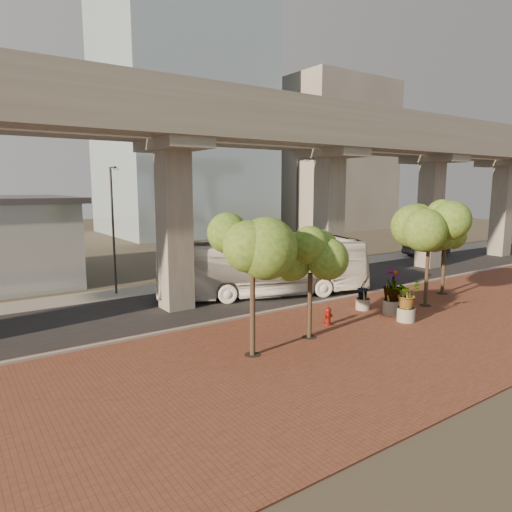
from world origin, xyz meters
TOP-DOWN VIEW (x-y plane):
  - ground at (0.00, 0.00)m, footprint 160.00×160.00m
  - brick_plaza at (0.00, -8.00)m, footprint 70.00×13.00m
  - asphalt_road at (0.00, 2.00)m, footprint 90.00×8.00m
  - curb_strip at (0.00, -2.00)m, footprint 70.00×0.25m
  - far_sidewalk at (0.00, 7.50)m, footprint 90.00×3.00m
  - transit_viaduct at (0.00, 2.00)m, footprint 72.00×5.60m
  - midrise_block at (38.00, 36.00)m, footprint 18.00×16.00m
  - transit_bus at (-0.12, 1.55)m, footprint 13.88×7.61m
  - parked_car at (23.49, 5.97)m, footprint 5.20×2.50m
  - fire_hydrant at (-1.11, -5.50)m, footprint 0.48×0.43m
  - planter_front at (2.66, -7.39)m, footprint 2.05×2.05m
  - planter_right at (3.24, -6.01)m, footprint 2.40×2.40m
  - planter_left at (2.58, -4.51)m, footprint 1.80×1.80m
  - street_tree_far_west at (-6.63, -6.79)m, footprint 3.91×3.91m
  - street_tree_near_west at (-3.19, -6.44)m, footprint 3.33×3.33m
  - street_tree_near_east at (6.26, -6.03)m, footprint 3.93×3.93m
  - street_tree_far_east at (9.82, -4.81)m, footprint 3.15×3.15m
  - streetlamp_west at (-7.77, 7.39)m, footprint 0.41×1.19m
  - streetlamp_east at (6.59, 6.15)m, footprint 0.45×1.33m

SIDE VIEW (x-z plane):
  - ground at x=0.00m, z-range 0.00..0.00m
  - asphalt_road at x=0.00m, z-range 0.00..0.04m
  - brick_plaza at x=0.00m, z-range 0.00..0.06m
  - far_sidewalk at x=0.00m, z-range 0.00..0.06m
  - curb_strip at x=0.00m, z-range 0.00..0.16m
  - fire_hydrant at x=-1.11m, z-range 0.04..1.00m
  - parked_car at x=23.49m, z-range 0.00..1.64m
  - planter_left at x=2.58m, z-range 0.27..2.25m
  - planter_front at x=2.66m, z-range 0.30..2.55m
  - planter_right at x=3.24m, z-range 0.33..2.89m
  - transit_bus at x=-0.12m, z-range 0.00..3.79m
  - street_tree_near_west at x=-3.19m, z-range 1.30..6.85m
  - street_tree_far_east at x=9.82m, z-range 1.42..7.05m
  - street_tree_far_west at x=-6.63m, z-range 1.42..7.75m
  - streetlamp_west at x=-7.77m, z-range 0.69..8.90m
  - street_tree_near_east at x=6.26m, z-range 1.59..8.28m
  - streetlamp_east at x=6.59m, z-range 0.76..9.91m
  - transit_viaduct at x=0.00m, z-range 1.09..13.49m
  - midrise_block at x=38.00m, z-range 0.00..24.00m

